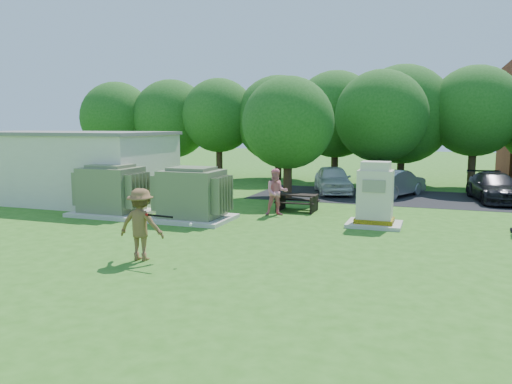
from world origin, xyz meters
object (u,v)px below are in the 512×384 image
at_px(transformer_left, 111,191).
at_px(transformer_right, 192,196).
at_px(generator_cabinet, 375,198).
at_px(car_white, 333,179).
at_px(person_at_picnic, 277,192).
at_px(picnic_table, 297,201).
at_px(batter, 141,224).
at_px(car_silver_a, 395,183).
at_px(car_dark, 495,187).

height_order(transformer_left, transformer_right, same).
xyz_separation_m(transformer_left, generator_cabinet, (10.47, 1.27, 0.07)).
relative_size(generator_cabinet, car_white, 0.54).
distance_m(person_at_picnic, car_white, 7.43).
bearing_deg(picnic_table, transformer_left, -154.18).
xyz_separation_m(batter, car_white, (2.32, 15.10, -0.25)).
height_order(transformer_left, car_silver_a, transformer_left).
relative_size(car_white, car_silver_a, 1.02).
relative_size(transformer_left, car_white, 0.69).
height_order(batter, car_white, batter).
xyz_separation_m(picnic_table, car_dark, (8.27, 5.88, 0.23)).
height_order(person_at_picnic, car_white, person_at_picnic).
bearing_deg(car_dark, car_white, 168.75).
height_order(person_at_picnic, car_silver_a, person_at_picnic).
bearing_deg(car_dark, batter, -134.09).
distance_m(transformer_right, person_at_picnic, 3.47).
height_order(picnic_table, car_silver_a, car_silver_a).
xyz_separation_m(picnic_table, person_at_picnic, (-0.54, -1.25, 0.50)).
bearing_deg(generator_cabinet, transformer_left, -173.11).
bearing_deg(transformer_right, car_white, 69.14).
distance_m(picnic_table, car_silver_a, 6.96).
relative_size(transformer_right, car_silver_a, 0.70).
bearing_deg(batter, transformer_left, -52.80).
height_order(car_white, car_silver_a, car_white).
bearing_deg(picnic_table, car_dark, 35.43).
distance_m(transformer_left, picnic_table, 7.78).
relative_size(picnic_table, car_white, 0.39).
relative_size(transformer_left, car_dark, 0.64).
bearing_deg(person_at_picnic, transformer_left, 174.64).
bearing_deg(batter, person_at_picnic, -105.14).
bearing_deg(car_white, car_silver_a, -21.12).
distance_m(batter, person_at_picnic, 7.86).
bearing_deg(transformer_left, batter, -48.24).
xyz_separation_m(transformer_right, person_at_picnic, (2.74, 2.13, -0.01)).
relative_size(picnic_table, person_at_picnic, 0.89).
distance_m(picnic_table, car_dark, 10.15).
xyz_separation_m(generator_cabinet, picnic_table, (-3.49, 2.11, -0.58)).
distance_m(batter, car_white, 15.28).
bearing_deg(car_white, person_at_picnic, -115.26).
bearing_deg(car_white, batter, -117.22).
bearing_deg(car_silver_a, transformer_right, 77.67).
bearing_deg(person_at_picnic, car_dark, 15.37).
xyz_separation_m(batter, car_dark, (10.25, 14.86, -0.31)).
bearing_deg(generator_cabinet, transformer_right, -169.41).
bearing_deg(batter, generator_cabinet, -133.10).
relative_size(batter, car_white, 0.45).
bearing_deg(transformer_right, generator_cabinet, 10.59).
bearing_deg(picnic_table, batter, -102.46).
relative_size(transformer_left, generator_cabinet, 1.27).
bearing_deg(transformer_right, batter, -76.92).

